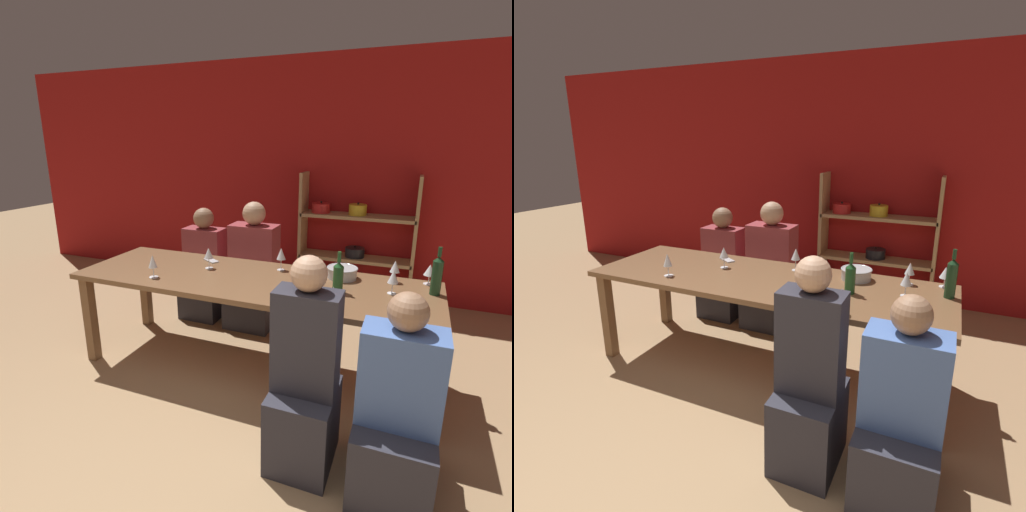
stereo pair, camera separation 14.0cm
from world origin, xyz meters
TOP-DOWN VIEW (x-y plane):
  - wall_back_red at (0.00, 3.83)m, footprint 8.80×0.06m
  - shelf_unit at (0.31, 3.63)m, footprint 1.27×0.30m
  - dining_table at (-0.19, 1.84)m, footprint 2.75×0.90m
  - mixing_bowl at (0.45, 2.10)m, footprint 0.23×0.23m
  - wine_bottle_green at (0.48, 1.80)m, footprint 0.07×0.07m
  - wine_bottle_dark at (1.11, 2.01)m, footprint 0.07×0.07m
  - wine_glass_empty_a at (-0.89, 1.58)m, footprint 0.07×0.07m
  - wine_glass_white_a at (-0.60, 1.94)m, footprint 0.07×0.07m
  - wine_glass_empty_b at (1.07, 2.20)m, footprint 0.08×0.08m
  - wine_glass_red_a at (0.51, 1.45)m, footprint 0.07×0.07m
  - wine_glass_empty_c at (-0.04, 2.11)m, footprint 0.07×0.07m
  - wine_glass_white_b at (0.83, 1.91)m, footprint 0.07×0.07m
  - wine_glass_red_b at (0.83, 2.15)m, footprint 0.07×0.07m
  - cell_phone at (-0.69, 2.12)m, footprint 0.16×0.14m
  - person_near_a at (0.46, 1.06)m, footprint 0.35×0.44m
  - person_far_a at (-0.50, 2.65)m, footprint 0.46×0.57m
  - person_near_b at (0.94, 1.04)m, footprint 0.40×0.50m
  - person_far_b at (-1.05, 2.66)m, footprint 0.41×0.51m

SIDE VIEW (x-z plane):
  - person_near_b at x=0.94m, z-range -0.15..0.97m
  - person_far_b at x=-1.05m, z-range -0.16..0.98m
  - person_far_a at x=-0.50m, z-range -0.17..1.06m
  - person_near_a at x=0.46m, z-range -0.16..1.08m
  - shelf_unit at x=0.31m, z-range -0.17..1.28m
  - dining_table at x=-0.19m, z-range 0.31..1.08m
  - cell_phone at x=-0.69m, z-range 0.78..0.79m
  - mixing_bowl at x=0.45m, z-range 0.78..0.87m
  - wine_glass_empty_b at x=1.07m, z-range 0.81..0.96m
  - wine_bottle_green at x=0.48m, z-range 0.75..1.04m
  - wine_glass_red_b at x=0.83m, z-range 0.81..0.98m
  - wine_glass_red_a at x=0.51m, z-range 0.81..0.98m
  - wine_glass_white_b at x=0.83m, z-range 0.81..0.98m
  - wine_glass_empty_a at x=-0.89m, z-range 0.81..0.99m
  - wine_glass_white_a at x=-0.60m, z-range 0.81..0.99m
  - wine_glass_empty_c at x=-0.04m, z-range 0.82..1.00m
  - wine_bottle_dark at x=1.11m, z-range 0.75..1.09m
  - wall_back_red at x=0.00m, z-range 0.00..2.70m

